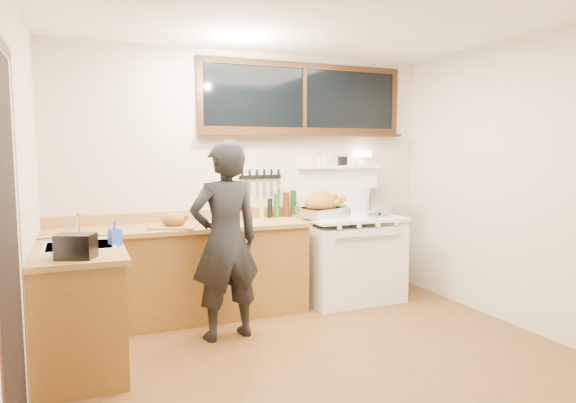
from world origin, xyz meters
name	(u,v)px	position (x,y,z in m)	size (l,w,h in m)	color
ground_plane	(325,365)	(0.00, 0.00, -0.01)	(4.00, 3.50, 0.02)	#593517
room_shell	(326,144)	(0.00, 0.00, 1.65)	(4.10, 3.60, 2.65)	beige
counter_back	(181,272)	(-0.80, 1.45, 0.45)	(2.44, 0.64, 1.00)	brown
counter_left	(79,309)	(-1.70, 0.62, 0.45)	(0.64, 1.09, 0.90)	brown
sink_unit	(80,253)	(-1.68, 0.70, 0.85)	(0.50, 0.45, 0.37)	white
vintage_stove	(350,256)	(1.00, 1.41, 0.47)	(1.02, 0.74, 1.59)	white
back_window	(305,106)	(0.60, 1.72, 2.06)	(2.32, 0.13, 0.77)	black
left_doorway	(10,259)	(-1.99, -0.55, 1.09)	(0.02, 1.04, 2.17)	black
knife_strip	(260,178)	(0.10, 1.73, 1.31)	(0.46, 0.03, 0.28)	black
man	(225,241)	(-0.54, 0.82, 0.84)	(0.66, 0.48, 1.69)	black
soap_bottle	(115,233)	(-1.43, 0.64, 0.99)	(0.10, 0.10, 0.18)	blue
toaster	(76,246)	(-1.70, 0.26, 0.98)	(0.28, 0.24, 0.16)	black
cutting_board	(174,222)	(-0.87, 1.33, 0.95)	(0.50, 0.45, 0.14)	#9F723F
roast_turkey	(322,207)	(0.70, 1.49, 1.01)	(0.61, 0.54, 0.27)	silver
stockpot	(379,200)	(1.42, 1.53, 1.05)	(0.38, 0.38, 0.29)	silver
saucepan	(337,207)	(0.99, 1.70, 0.97)	(0.21, 0.31, 0.13)	silver
pot_lid	(379,215)	(1.28, 1.28, 0.91)	(0.36, 0.36, 0.04)	silver
coffee_tin	(248,213)	(-0.10, 1.54, 0.97)	(0.11, 0.10, 0.14)	#A02011
pitcher	(227,213)	(-0.32, 1.54, 0.98)	(0.11, 0.11, 0.17)	white
bottle_cluster	(281,206)	(0.29, 1.63, 1.02)	(0.42, 0.07, 0.28)	black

